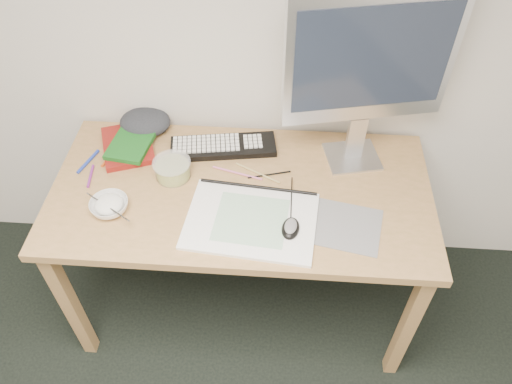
# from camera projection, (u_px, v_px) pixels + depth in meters

# --- Properties ---
(desk) EXTENTS (1.40, 0.70, 0.75)m
(desk) POSITION_uv_depth(u_px,v_px,m) (241.00, 204.00, 1.89)
(desk) COLOR tan
(desk) RESTS_ON ground
(mousepad) EXTENTS (0.27, 0.25, 0.00)m
(mousepad) POSITION_uv_depth(u_px,v_px,m) (346.00, 226.00, 1.71)
(mousepad) COLOR slate
(mousepad) RESTS_ON desk
(sketchpad) EXTENTS (0.47, 0.36, 0.01)m
(sketchpad) POSITION_uv_depth(u_px,v_px,m) (251.00, 221.00, 1.72)
(sketchpad) COLOR silver
(sketchpad) RESTS_ON desk
(keyboard) EXTENTS (0.43, 0.19, 0.02)m
(keyboard) POSITION_uv_depth(u_px,v_px,m) (223.00, 147.00, 1.97)
(keyboard) COLOR black
(keyboard) RESTS_ON desk
(monitor) EXTENTS (0.57, 0.22, 0.67)m
(monitor) POSITION_uv_depth(u_px,v_px,m) (370.00, 64.00, 1.64)
(monitor) COLOR silver
(monitor) RESTS_ON desk
(mouse) EXTENTS (0.07, 0.10, 0.03)m
(mouse) POSITION_uv_depth(u_px,v_px,m) (291.00, 226.00, 1.68)
(mouse) COLOR black
(mouse) RESTS_ON sketchpad
(rice_bowl) EXTENTS (0.16, 0.16, 0.04)m
(rice_bowl) POSITION_uv_depth(u_px,v_px,m) (109.00, 206.00, 1.75)
(rice_bowl) COLOR white
(rice_bowl) RESTS_ON desk
(chopsticks) EXTENTS (0.18, 0.12, 0.02)m
(chopsticks) POSITION_uv_depth(u_px,v_px,m) (108.00, 207.00, 1.71)
(chopsticks) COLOR #B8B8BA
(chopsticks) RESTS_ON rice_bowl
(fruit_tub) EXTENTS (0.18, 0.18, 0.07)m
(fruit_tub) POSITION_uv_depth(u_px,v_px,m) (173.00, 169.00, 1.86)
(fruit_tub) COLOR #E1BD4F
(fruit_tub) RESTS_ON desk
(book_red) EXTENTS (0.26, 0.30, 0.03)m
(book_red) POSITION_uv_depth(u_px,v_px,m) (128.00, 145.00, 1.98)
(book_red) COLOR maroon
(book_red) RESTS_ON desk
(book_green) EXTENTS (0.18, 0.22, 0.02)m
(book_green) POSITION_uv_depth(u_px,v_px,m) (131.00, 144.00, 1.95)
(book_green) COLOR #165A1A
(book_green) RESTS_ON book_red
(cloth_lump) EXTENTS (0.18, 0.16, 0.07)m
(cloth_lump) POSITION_uv_depth(u_px,v_px,m) (145.00, 122.00, 2.04)
(cloth_lump) COLOR #23262A
(cloth_lump) RESTS_ON desk
(pencil_pink) EXTENTS (0.19, 0.06, 0.01)m
(pencil_pink) POSITION_uv_depth(u_px,v_px,m) (237.00, 173.00, 1.89)
(pencil_pink) COLOR pink
(pencil_pink) RESTS_ON desk
(pencil_tan) EXTENTS (0.18, 0.10, 0.01)m
(pencil_tan) POSITION_uv_depth(u_px,v_px,m) (258.00, 173.00, 1.89)
(pencil_tan) COLOR tan
(pencil_tan) RESTS_ON desk
(pencil_black) EXTENTS (0.16, 0.05, 0.01)m
(pencil_black) POSITION_uv_depth(u_px,v_px,m) (269.00, 175.00, 1.88)
(pencil_black) COLOR black
(pencil_black) RESTS_ON desk
(marker_blue) EXTENTS (0.05, 0.13, 0.01)m
(marker_blue) POSITION_uv_depth(u_px,v_px,m) (88.00, 161.00, 1.93)
(marker_blue) COLOR #1F37AC
(marker_blue) RESTS_ON desk
(marker_orange) EXTENTS (0.05, 0.12, 0.01)m
(marker_orange) POSITION_uv_depth(u_px,v_px,m) (110.00, 156.00, 1.95)
(marker_orange) COLOR #CA5017
(marker_orange) RESTS_ON desk
(marker_purple) EXTENTS (0.02, 0.12, 0.01)m
(marker_purple) POSITION_uv_depth(u_px,v_px,m) (91.00, 176.00, 1.87)
(marker_purple) COLOR #792383
(marker_purple) RESTS_ON desk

